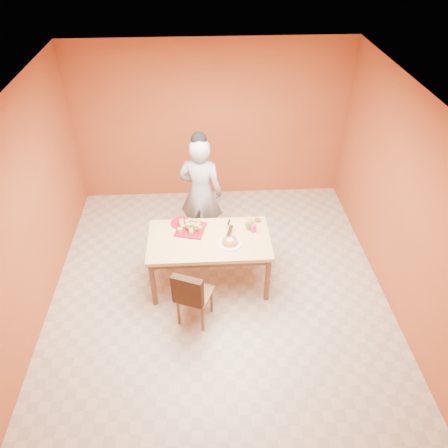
{
  "coord_description": "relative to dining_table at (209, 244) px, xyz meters",
  "views": [
    {
      "loc": [
        -0.17,
        -4.22,
        4.36
      ],
      "look_at": [
        0.09,
        0.3,
        0.92
      ],
      "focal_mm": 35.0,
      "sensor_mm": 36.0,
      "label": 1
    }
  ],
  "objects": [
    {
      "name": "ceiling",
      "position": [
        0.11,
        -0.21,
        2.03
      ],
      "size": [
        5.0,
        5.0,
        0.0
      ],
      "primitive_type": "plane",
      "rotation": [
        3.14,
        0.0,
        0.0
      ],
      "color": "white",
      "rests_on": "wall_back"
    },
    {
      "name": "wall_left",
      "position": [
        -2.14,
        -0.21,
        0.68
      ],
      "size": [
        0.0,
        5.0,
        5.0
      ],
      "primitive_type": "plane",
      "rotation": [
        1.57,
        0.0,
        1.57
      ],
      "color": "#B6562A",
      "rests_on": "floor"
    },
    {
      "name": "sponge_cake",
      "position": [
        0.27,
        -0.11,
        0.13
      ],
      "size": [
        0.24,
        0.24,
        0.05
      ],
      "primitive_type": "cylinder",
      "rotation": [
        0.0,
        0.0,
        -0.19
      ],
      "color": "orange",
      "rests_on": "white_cake_plate"
    },
    {
      "name": "wall_right",
      "position": [
        2.36,
        -0.21,
        0.68
      ],
      "size": [
        0.0,
        5.0,
        5.0
      ],
      "primitive_type": "plane",
      "rotation": [
        1.57,
        0.0,
        -1.57
      ],
      "color": "#B6562A",
      "rests_on": "floor"
    },
    {
      "name": "egg_ornament",
      "position": [
        0.55,
        0.18,
        0.17
      ],
      "size": [
        0.15,
        0.13,
        0.16
      ],
      "primitive_type": "ellipsoid",
      "rotation": [
        0.0,
        0.0,
        -0.24
      ],
      "color": "olive",
      "rests_on": "dining_table"
    },
    {
      "name": "cake_server",
      "position": [
        0.28,
        0.07,
        0.16
      ],
      "size": [
        0.11,
        0.25,
        0.01
      ],
      "primitive_type": "cube",
      "rotation": [
        0.0,
        0.0,
        -0.28
      ],
      "color": "silver",
      "rests_on": "sponge_cake"
    },
    {
      "name": "pastry_pile",
      "position": [
        -0.24,
        0.2,
        0.17
      ],
      "size": [
        0.33,
        0.33,
        0.11
      ],
      "primitive_type": null,
      "color": "tan",
      "rests_on": "pastry_platter"
    },
    {
      "name": "checker_tin",
      "position": [
        0.68,
        0.35,
        0.11
      ],
      "size": [
        0.1,
        0.1,
        0.03
      ],
      "primitive_type": "cylinder",
      "rotation": [
        0.0,
        0.0,
        -0.1
      ],
      "color": "#3E1D10",
      "rests_on": "dining_table"
    },
    {
      "name": "wall_back",
      "position": [
        0.11,
        2.29,
        0.68
      ],
      "size": [
        4.5,
        0.0,
        4.5
      ],
      "primitive_type": "plane",
      "rotation": [
        1.57,
        0.0,
        0.0
      ],
      "color": "#B6562A",
      "rests_on": "floor"
    },
    {
      "name": "dining_chair",
      "position": [
        -0.21,
        -0.68,
        -0.21
      ],
      "size": [
        0.53,
        0.59,
        0.87
      ],
      "rotation": [
        0.0,
        0.0,
        -0.38
      ],
      "color": "brown",
      "rests_on": "floor"
    },
    {
      "name": "white_cake_plate",
      "position": [
        0.27,
        -0.11,
        0.1
      ],
      "size": [
        0.34,
        0.34,
        0.01
      ],
      "primitive_type": "cylinder",
      "rotation": [
        0.0,
        0.0,
        -0.08
      ],
      "color": "silver",
      "rests_on": "dining_table"
    },
    {
      "name": "floor",
      "position": [
        0.11,
        -0.21,
        -0.67
      ],
      "size": [
        5.0,
        5.0,
        0.0
      ],
      "primitive_type": "plane",
      "color": "beige",
      "rests_on": "ground"
    },
    {
      "name": "dining_table",
      "position": [
        0.0,
        0.0,
        0.0
      ],
      "size": [
        1.6,
        0.9,
        0.76
      ],
      "color": "#DEC174",
      "rests_on": "floor"
    },
    {
      "name": "person",
      "position": [
        -0.09,
        0.89,
        0.22
      ],
      "size": [
        0.73,
        0.56,
        1.77
      ],
      "primitive_type": "imported",
      "rotation": [
        0.0,
        0.0,
        2.9
      ],
      "color": "#939396",
      "rests_on": "floor"
    },
    {
      "name": "red_dinner_plate",
      "position": [
        -0.37,
        0.35,
        0.1
      ],
      "size": [
        0.35,
        0.35,
        0.02
      ],
      "primitive_type": "cylinder",
      "rotation": [
        0.0,
        0.0,
        -0.3
      ],
      "color": "maroon",
      "rests_on": "dining_table"
    },
    {
      "name": "pastry_platter",
      "position": [
        -0.24,
        0.2,
        0.11
      ],
      "size": [
        0.45,
        0.45,
        0.02
      ],
      "primitive_type": "cube",
      "rotation": [
        0.0,
        0.0,
        -0.26
      ],
      "color": "maroon",
      "rests_on": "dining_table"
    },
    {
      "name": "magenta_glass",
      "position": [
        0.6,
        0.13,
        0.15
      ],
      "size": [
        0.09,
        0.09,
        0.11
      ],
      "primitive_type": "cylinder",
      "rotation": [
        0.0,
        0.0,
        -0.24
      ],
      "color": "#D41F82",
      "rests_on": "dining_table"
    }
  ]
}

